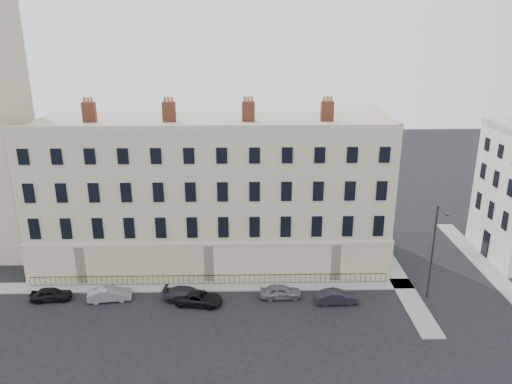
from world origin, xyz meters
TOP-DOWN VIEW (x-y plane):
  - ground at (0.00, 0.00)m, footprint 160.00×160.00m
  - terrace at (-5.97, 11.97)m, footprint 36.22×12.22m
  - pavement_terrace at (-10.00, 5.00)m, footprint 48.00×2.00m
  - pavement_east_return at (13.00, 8.00)m, footprint 2.00×24.00m
  - pavement_adjacent at (23.00, 10.00)m, footprint 2.00×20.00m
  - railings at (-6.00, 5.40)m, footprint 35.00×0.04m
  - car_a at (-20.48, 2.82)m, footprint 3.81×1.85m
  - car_b at (-15.03, 2.70)m, footprint 4.10×1.92m
  - car_c at (-7.84, 2.52)m, footprint 4.59×2.34m
  - car_d at (-6.68, 1.81)m, footprint 4.55×2.62m
  - car_e at (0.88, 2.78)m, footprint 3.91×1.70m
  - car_f at (5.95, 1.73)m, footprint 3.90×1.50m
  - streetlamp at (14.70, 2.50)m, footprint 0.39×1.99m

SIDE VIEW (x-z plane):
  - ground at x=0.00m, z-range 0.00..0.00m
  - pavement_terrace at x=-10.00m, z-range 0.00..0.12m
  - pavement_east_return at x=13.00m, z-range 0.00..0.12m
  - pavement_adjacent at x=23.00m, z-range 0.00..0.12m
  - railings at x=-6.00m, z-range 0.07..1.03m
  - car_d at x=-6.68m, z-range 0.00..1.19m
  - car_a at x=-20.48m, z-range 0.00..1.25m
  - car_f at x=5.95m, z-range 0.00..1.27m
  - car_c at x=-7.84m, z-range 0.00..1.28m
  - car_b at x=-15.03m, z-range 0.00..1.30m
  - car_e at x=0.88m, z-range 0.00..1.31m
  - streetlamp at x=14.70m, z-range 0.50..9.68m
  - terrace at x=-5.97m, z-range -1.00..16.00m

